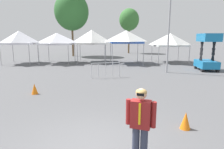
{
  "coord_description": "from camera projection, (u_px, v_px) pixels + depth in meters",
  "views": [
    {
      "loc": [
        0.42,
        -4.48,
        2.83
      ],
      "look_at": [
        0.55,
        3.37,
        1.3
      ],
      "focal_mm": 31.03,
      "sensor_mm": 36.0,
      "label": 1
    }
  ],
  "objects": [
    {
      "name": "person_foreground",
      "position": [
        140.0,
        122.0,
        4.14
      ],
      "size": [
        0.62,
        0.37,
        1.78
      ],
      "color": "#33384C",
      "rests_on": "ground"
    },
    {
      "name": "crowd_barrier_mid_lot",
      "position": [
        106.0,
        67.0,
        13.55
      ],
      "size": [
        2.04,
        0.59,
        1.08
      ],
      "color": "#B7BABF",
      "rests_on": "ground"
    },
    {
      "name": "canopy_tent_far_left",
      "position": [
        170.0,
        40.0,
        21.4
      ],
      "size": [
        3.39,
        3.39,
        3.23
      ],
      "color": "#9E9EA3",
      "rests_on": "ground"
    },
    {
      "name": "canopy_tent_left_of_center",
      "position": [
        57.0,
        39.0,
        20.88
      ],
      "size": [
        3.37,
        3.37,
        3.26
      ],
      "color": "#9E9EA3",
      "rests_on": "ground"
    },
    {
      "name": "tree_behind_tents_center",
      "position": [
        129.0,
        20.0,
        33.28
      ],
      "size": [
        3.42,
        3.42,
        7.64
      ],
      "color": "brown",
      "rests_on": "ground"
    },
    {
      "name": "scissor_lift",
      "position": [
        207.0,
        59.0,
        16.57
      ],
      "size": [
        1.64,
        2.44,
        3.11
      ],
      "color": "black",
      "rests_on": "ground"
    },
    {
      "name": "traffic_cone_lot_center",
      "position": [
        185.0,
        121.0,
        6.01
      ],
      "size": [
        0.32,
        0.32,
        0.54
      ],
      "primitive_type": "cone",
      "color": "orange",
      "rests_on": "ground"
    },
    {
      "name": "tree_behind_tents_left",
      "position": [
        72.0,
        12.0,
        27.85
      ],
      "size": [
        4.89,
        4.89,
        9.11
      ],
      "color": "brown",
      "rests_on": "ground"
    },
    {
      "name": "traffic_cone_near_barrier",
      "position": [
        35.0,
        89.0,
        9.7
      ],
      "size": [
        0.32,
        0.32,
        0.53
      ],
      "primitive_type": "cone",
      "color": "orange",
      "rests_on": "ground"
    },
    {
      "name": "canopy_tent_behind_right",
      "position": [
        126.0,
        37.0,
        20.57
      ],
      "size": [
        3.43,
        3.43,
        3.52
      ],
      "color": "#9E9EA3",
      "rests_on": "ground"
    },
    {
      "name": "canopy_tent_behind_center",
      "position": [
        92.0,
        37.0,
        21.74
      ],
      "size": [
        3.29,
        3.29,
        3.6
      ],
      "color": "#9E9EA3",
      "rests_on": "ground"
    },
    {
      "name": "light_pole_near_lift",
      "position": [
        170.0,
        5.0,
        14.71
      ],
      "size": [
        0.36,
        0.36,
        9.29
      ],
      "color": "#9E9EA3",
      "rests_on": "ground"
    },
    {
      "name": "canopy_tent_far_right",
      "position": [
        19.0,
        38.0,
        20.49
      ],
      "size": [
        3.1,
        3.1,
        3.47
      ],
      "color": "#9E9EA3",
      "rests_on": "ground"
    }
  ]
}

